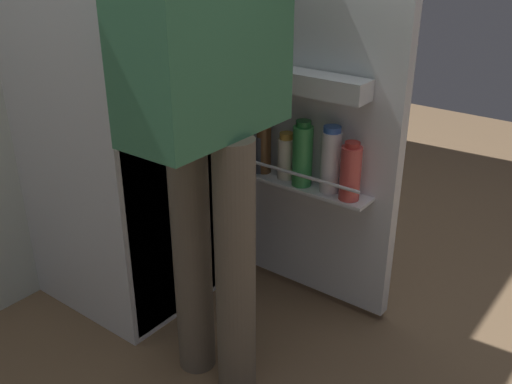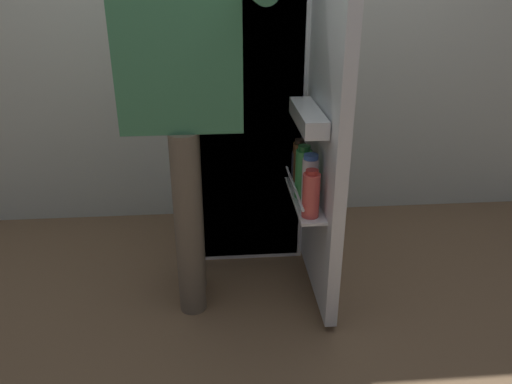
# 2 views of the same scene
# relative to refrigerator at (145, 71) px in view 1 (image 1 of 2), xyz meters

# --- Properties ---
(ground_plane) EXTENTS (6.18, 6.18, 0.00)m
(ground_plane) POSITION_rel_refrigerator_xyz_m (-0.03, -0.48, -0.88)
(ground_plane) COLOR brown
(refrigerator) EXTENTS (0.69, 1.19, 1.76)m
(refrigerator) POSITION_rel_refrigerator_xyz_m (0.00, 0.00, 0.00)
(refrigerator) COLOR silver
(refrigerator) RESTS_ON ground_plane
(person) EXTENTS (0.56, 0.80, 1.68)m
(person) POSITION_rel_refrigerator_xyz_m (-0.27, -0.54, 0.14)
(person) COLOR #665B4C
(person) RESTS_ON ground_plane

